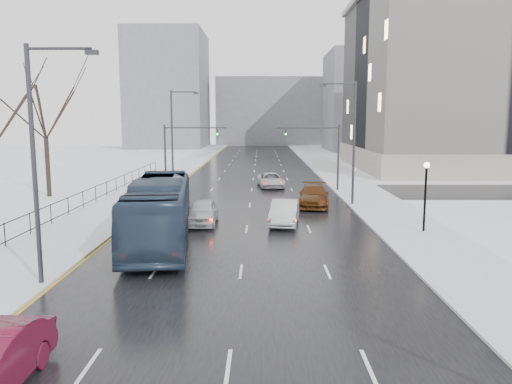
{
  "coord_description": "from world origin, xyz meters",
  "views": [
    {
      "loc": [
        0.93,
        -0.29,
        7.03
      ],
      "look_at": [
        0.61,
        30.61,
        2.5
      ],
      "focal_mm": 35.0,
      "sensor_mm": 36.0,
      "label": 1
    }
  ],
  "objects_px": {
    "tree_park_e": "(50,198)",
    "streetlight_l_far": "(174,133)",
    "mast_signal_right": "(327,150)",
    "sedan_right_near": "(285,212)",
    "streetlight_r_mid": "(351,137)",
    "streetlight_l_near": "(39,154)",
    "sedan_right_cross": "(271,180)",
    "bus": "(159,211)",
    "no_uturn_sign": "(354,173)",
    "sedan_right_far": "(314,196)",
    "lamppost_r_mid": "(426,187)",
    "mast_signal_left": "(176,149)",
    "sedan_center_near": "(202,212)"
  },
  "relations": [
    {
      "from": "streetlight_r_mid",
      "to": "streetlight_l_near",
      "type": "relative_size",
      "value": 1.0
    },
    {
      "from": "tree_park_e",
      "to": "mast_signal_right",
      "type": "bearing_deg",
      "value": 8.9
    },
    {
      "from": "mast_signal_right",
      "to": "sedan_right_cross",
      "type": "distance_m",
      "value": 6.97
    },
    {
      "from": "streetlight_l_near",
      "to": "sedan_right_far",
      "type": "height_order",
      "value": "streetlight_l_near"
    },
    {
      "from": "bus",
      "to": "sedan_right_cross",
      "type": "xyz_separation_m",
      "value": [
        6.73,
        23.62,
        -1.11
      ]
    },
    {
      "from": "mast_signal_left",
      "to": "sedan_right_far",
      "type": "height_order",
      "value": "mast_signal_left"
    },
    {
      "from": "sedan_right_near",
      "to": "lamppost_r_mid",
      "type": "bearing_deg",
      "value": -9.34
    },
    {
      "from": "sedan_right_near",
      "to": "sedan_center_near",
      "type": "bearing_deg",
      "value": -173.66
    },
    {
      "from": "tree_park_e",
      "to": "sedan_right_far",
      "type": "xyz_separation_m",
      "value": [
        23.39,
        -4.44,
        0.89
      ]
    },
    {
      "from": "sedan_right_near",
      "to": "bus",
      "type": "bearing_deg",
      "value": -137.77
    },
    {
      "from": "no_uturn_sign",
      "to": "sedan_right_near",
      "type": "height_order",
      "value": "no_uturn_sign"
    },
    {
      "from": "streetlight_l_near",
      "to": "no_uturn_sign",
      "type": "distance_m",
      "value": 29.81
    },
    {
      "from": "streetlight_l_far",
      "to": "mast_signal_right",
      "type": "bearing_deg",
      "value": -14.48
    },
    {
      "from": "lamppost_r_mid",
      "to": "mast_signal_right",
      "type": "xyz_separation_m",
      "value": [
        -3.67,
        18.0,
        1.16
      ]
    },
    {
      "from": "streetlight_l_far",
      "to": "sedan_right_near",
      "type": "height_order",
      "value": "streetlight_l_far"
    },
    {
      "from": "mast_signal_left",
      "to": "bus",
      "type": "xyz_separation_m",
      "value": [
        2.53,
        -20.73,
        -2.22
      ]
    },
    {
      "from": "tree_park_e",
      "to": "sedan_center_near",
      "type": "xyz_separation_m",
      "value": [
        15.2,
        -11.49,
        0.86
      ]
    },
    {
      "from": "streetlight_r_mid",
      "to": "streetlight_l_far",
      "type": "distance_m",
      "value": 20.27
    },
    {
      "from": "tree_park_e",
      "to": "streetlight_l_far",
      "type": "xyz_separation_m",
      "value": [
        10.03,
        8.0,
        5.62
      ]
    },
    {
      "from": "mast_signal_left",
      "to": "sedan_right_far",
      "type": "xyz_separation_m",
      "value": [
        12.52,
        -8.44,
        -3.22
      ]
    },
    {
      "from": "streetlight_l_far",
      "to": "bus",
      "type": "xyz_separation_m",
      "value": [
        3.37,
        -24.73,
        -3.73
      ]
    },
    {
      "from": "streetlight_r_mid",
      "to": "sedan_center_near",
      "type": "relative_size",
      "value": 2.07
    },
    {
      "from": "streetlight_l_far",
      "to": "sedan_right_near",
      "type": "relative_size",
      "value": 2.01
    },
    {
      "from": "streetlight_l_far",
      "to": "sedan_right_far",
      "type": "distance_m",
      "value": 18.86
    },
    {
      "from": "tree_park_e",
      "to": "sedan_right_cross",
      "type": "xyz_separation_m",
      "value": [
        20.13,
        6.89,
        0.78
      ]
    },
    {
      "from": "tree_park_e",
      "to": "streetlight_l_far",
      "type": "height_order",
      "value": "streetlight_l_far"
    },
    {
      "from": "lamppost_r_mid",
      "to": "sedan_right_cross",
      "type": "xyz_separation_m",
      "value": [
        -9.07,
        20.89,
        -2.17
      ]
    },
    {
      "from": "tree_park_e",
      "to": "lamppost_r_mid",
      "type": "relative_size",
      "value": 3.15
    },
    {
      "from": "streetlight_l_near",
      "to": "streetlight_l_far",
      "type": "xyz_separation_m",
      "value": [
        0.0,
        32.0,
        0.0
      ]
    },
    {
      "from": "streetlight_l_far",
      "to": "mast_signal_left",
      "type": "xyz_separation_m",
      "value": [
        0.84,
        -4.0,
        -1.51
      ]
    },
    {
      "from": "tree_park_e",
      "to": "streetlight_r_mid",
      "type": "bearing_deg",
      "value": -8.63
    },
    {
      "from": "bus",
      "to": "sedan_right_far",
      "type": "xyz_separation_m",
      "value": [
        9.99,
        12.29,
        -0.99
      ]
    },
    {
      "from": "lamppost_r_mid",
      "to": "streetlight_r_mid",
      "type": "bearing_deg",
      "value": 105.82
    },
    {
      "from": "sedan_center_near",
      "to": "sedan_right_near",
      "type": "relative_size",
      "value": 0.97
    },
    {
      "from": "streetlight_l_near",
      "to": "sedan_right_far",
      "type": "bearing_deg",
      "value": 55.67
    },
    {
      "from": "bus",
      "to": "streetlight_r_mid",
      "type": "bearing_deg",
      "value": 37.36
    },
    {
      "from": "tree_park_e",
      "to": "lamppost_r_mid",
      "type": "xyz_separation_m",
      "value": [
        29.2,
        -14.0,
        2.94
      ]
    },
    {
      "from": "streetlight_l_near",
      "to": "mast_signal_right",
      "type": "bearing_deg",
      "value": 61.04
    },
    {
      "from": "no_uturn_sign",
      "to": "bus",
      "type": "distance_m",
      "value": 21.82
    },
    {
      "from": "sedan_right_far",
      "to": "sedan_center_near",
      "type": "bearing_deg",
      "value": -132.7
    },
    {
      "from": "streetlight_r_mid",
      "to": "mast_signal_right",
      "type": "relative_size",
      "value": 1.54
    },
    {
      "from": "bus",
      "to": "mast_signal_right",
      "type": "bearing_deg",
      "value": 52.56
    },
    {
      "from": "streetlight_l_far",
      "to": "sedan_right_far",
      "type": "bearing_deg",
      "value": -42.95
    },
    {
      "from": "mast_signal_right",
      "to": "streetlight_l_far",
      "type": "bearing_deg",
      "value": 165.52
    },
    {
      "from": "mast_signal_left",
      "to": "bus",
      "type": "distance_m",
      "value": 21.0
    },
    {
      "from": "lamppost_r_mid",
      "to": "sedan_right_far",
      "type": "height_order",
      "value": "lamppost_r_mid"
    },
    {
      "from": "lamppost_r_mid",
      "to": "no_uturn_sign",
      "type": "bearing_deg",
      "value": 97.33
    },
    {
      "from": "tree_park_e",
      "to": "streetlight_l_far",
      "type": "relative_size",
      "value": 1.35
    },
    {
      "from": "no_uturn_sign",
      "to": "sedan_right_far",
      "type": "xyz_separation_m",
      "value": [
        -4.01,
        -4.44,
        -1.41
      ]
    },
    {
      "from": "sedan_right_near",
      "to": "sedan_right_cross",
      "type": "xyz_separation_m",
      "value": [
        -0.57,
        18.43,
        -0.08
      ]
    }
  ]
}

